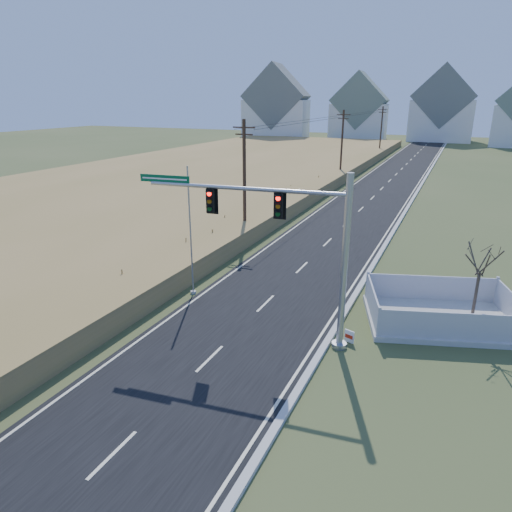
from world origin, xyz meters
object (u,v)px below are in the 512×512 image
(fence_enclosure, at_px, (440,317))
(flagpole, at_px, (191,245))
(open_sign, at_px, (349,336))
(bare_tree, at_px, (482,258))
(traffic_signal_mast, at_px, (300,242))

(fence_enclosure, relative_size, flagpole, 1.12)
(open_sign, xyz_separation_m, flagpole, (-9.32, 1.82, 2.54))
(fence_enclosure, xyz_separation_m, open_sign, (-3.60, -3.78, 0.01))
(fence_enclosure, bearing_deg, bare_tree, -49.93)
(traffic_signal_mast, bearing_deg, fence_enclosure, 31.82)
(flagpole, bearing_deg, bare_tree, 4.48)
(fence_enclosure, height_order, bare_tree, bare_tree)
(traffic_signal_mast, relative_size, flagpole, 1.35)
(traffic_signal_mast, distance_m, open_sign, 4.95)
(flagpole, bearing_deg, fence_enclosure, 8.63)
(bare_tree, bearing_deg, open_sign, -149.24)
(fence_enclosure, xyz_separation_m, flagpole, (-12.92, -1.96, 2.56))
(open_sign, height_order, bare_tree, bare_tree)
(open_sign, distance_m, bare_tree, 6.73)
(traffic_signal_mast, bearing_deg, bare_tree, 21.15)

